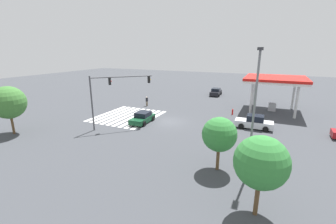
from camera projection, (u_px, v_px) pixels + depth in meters
ground_plane at (168, 122)px, 30.34m from camera, size 144.93×144.93×0.00m
crosswalk_markings at (128, 116)px, 32.98m from camera, size 9.40×8.20×0.01m
traffic_signal_mast at (111, 90)px, 26.67m from camera, size 5.32×5.32×6.53m
car_0 at (254, 122)px, 27.66m from camera, size 2.04×4.48×1.67m
car_1 at (216, 92)px, 48.02m from camera, size 4.51×2.22×1.54m
car_2 at (143, 118)px, 29.92m from camera, size 4.19×2.27×1.42m
gas_station_canopy at (275, 81)px, 34.53m from camera, size 8.72×8.72×5.39m
pedestrian at (147, 101)px, 38.76m from camera, size 0.41×0.41×1.64m
street_light_pole_a at (255, 104)px, 16.04m from camera, size 0.80×0.36×9.53m
tree_corner_a at (261, 163)px, 12.35m from camera, size 3.01×3.01×4.88m
tree_corner_b at (8, 103)px, 25.05m from camera, size 3.66×3.66×5.54m
tree_corner_c at (219, 135)px, 17.43m from camera, size 2.72×2.72×4.39m
fire_hydrant at (232, 112)px, 33.68m from camera, size 0.22×0.22×0.86m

